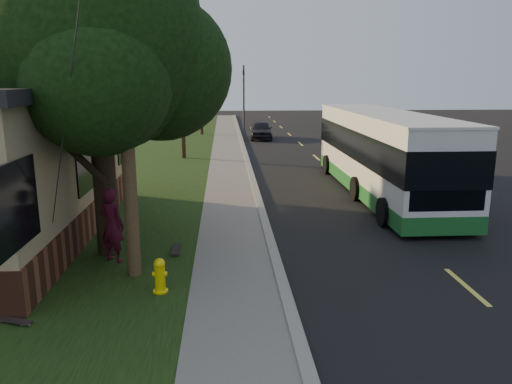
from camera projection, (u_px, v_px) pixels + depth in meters
ground at (284, 292)px, 10.62m from camera, size 120.00×120.00×0.00m
road at (352, 188)px, 20.59m from camera, size 8.00×80.00×0.01m
curb at (255, 188)px, 20.33m from camera, size 0.25×80.00×0.12m
sidewalk at (231, 189)px, 20.27m from camera, size 2.00×80.00×0.08m
grass_verge at (144, 190)px, 20.06m from camera, size 5.00×80.00×0.07m
fire_hydrant at (160, 276)px, 10.36m from camera, size 0.32×0.32×0.74m
utility_pole at (123, 69)px, 10.34m from camera, size 2.86×3.21×9.07m
leafy_tree at (98, 46)px, 11.78m from camera, size 6.30×6.00×7.80m
bare_tree_near at (183, 120)px, 27.43m from camera, size 1.38×1.21×4.31m
bare_tree_far at (201, 110)px, 39.16m from camera, size 1.38×1.21×4.03m
traffic_signal at (244, 93)px, 43.01m from camera, size 0.18×0.22×5.50m
transit_bus at (382, 151)px, 19.13m from camera, size 2.70×11.71×3.17m
skateboarder at (112, 225)px, 12.00m from camera, size 0.80×0.72×1.83m
skateboard_main at (176, 249)px, 12.86m from camera, size 0.24×0.87×0.08m
skateboard_spare at (14, 321)px, 9.08m from camera, size 0.72×0.43×0.07m
dumpster at (5, 181)px, 18.76m from camera, size 1.38×1.09×1.22m
distant_car at (261, 130)px, 36.93m from camera, size 1.79×4.02×1.34m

